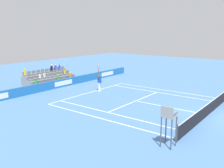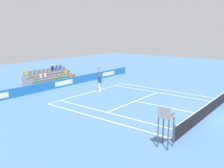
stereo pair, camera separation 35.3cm
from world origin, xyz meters
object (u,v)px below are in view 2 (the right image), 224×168
at_px(tennis_net, 208,109).
at_px(tennis_player, 100,82).
at_px(umpire_chair, 166,121).
at_px(loose_tennis_ball, 152,110).

relative_size(tennis_net, tennis_player, 4.19).
bearing_deg(umpire_chair, tennis_net, 178.56).
height_order(tennis_net, loose_tennis_ball, tennis_net).
bearing_deg(umpire_chair, tennis_player, -124.11).
xyz_separation_m(umpire_chair, loose_tennis_ball, (-5.16, -3.67, -1.49)).
bearing_deg(tennis_net, tennis_player, -94.42).
bearing_deg(tennis_net, umpire_chair, -1.44).
distance_m(tennis_net, loose_tennis_ball, 4.19).
relative_size(tennis_net, loose_tennis_ball, 176.03).
relative_size(tennis_player, umpire_chair, 1.22).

